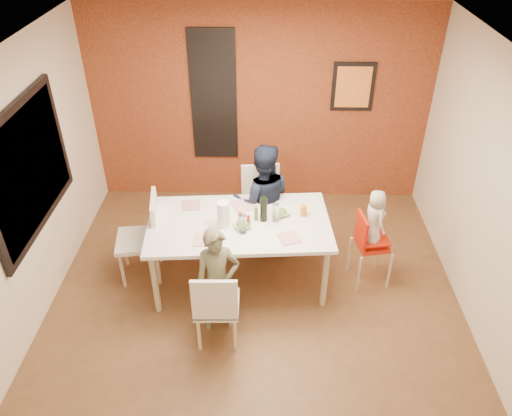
{
  "coord_description": "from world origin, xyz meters",
  "views": [
    {
      "loc": [
        0.1,
        -3.97,
        3.97
      ],
      "look_at": [
        0.0,
        0.3,
        1.05
      ],
      "focal_mm": 35.0,
      "sensor_mm": 36.0,
      "label": 1
    }
  ],
  "objects_px": {
    "child_near": "(218,281)",
    "chair_left": "(146,233)",
    "chair_near": "(216,305)",
    "wine_bottle": "(264,209)",
    "paper_towel_roll": "(223,214)",
    "dining_table": "(239,227)",
    "high_chair": "(369,242)",
    "toddler": "(374,218)",
    "child_far": "(262,201)",
    "chair_far": "(261,201)"
  },
  "relations": [
    {
      "from": "child_far",
      "to": "paper_towel_roll",
      "type": "relative_size",
      "value": 4.97
    },
    {
      "from": "dining_table",
      "to": "toddler",
      "type": "height_order",
      "value": "toddler"
    },
    {
      "from": "dining_table",
      "to": "child_near",
      "type": "distance_m",
      "value": 0.73
    },
    {
      "from": "dining_table",
      "to": "child_near",
      "type": "relative_size",
      "value": 1.68
    },
    {
      "from": "toddler",
      "to": "wine_bottle",
      "type": "height_order",
      "value": "toddler"
    },
    {
      "from": "chair_far",
      "to": "paper_towel_roll",
      "type": "height_order",
      "value": "paper_towel_roll"
    },
    {
      "from": "chair_far",
      "to": "child_far",
      "type": "distance_m",
      "value": 0.3
    },
    {
      "from": "chair_near",
      "to": "dining_table",
      "type": "bearing_deg",
      "value": -102.09
    },
    {
      "from": "chair_far",
      "to": "child_near",
      "type": "bearing_deg",
      "value": -113.58
    },
    {
      "from": "chair_far",
      "to": "child_far",
      "type": "relative_size",
      "value": 0.69
    },
    {
      "from": "dining_table",
      "to": "wine_bottle",
      "type": "distance_m",
      "value": 0.34
    },
    {
      "from": "high_chair",
      "to": "child_far",
      "type": "xyz_separation_m",
      "value": [
        -1.19,
        0.52,
        0.18
      ]
    },
    {
      "from": "child_near",
      "to": "wine_bottle",
      "type": "xyz_separation_m",
      "value": [
        0.44,
        0.74,
        0.36
      ]
    },
    {
      "from": "chair_left",
      "to": "child_far",
      "type": "bearing_deg",
      "value": 101.13
    },
    {
      "from": "chair_far",
      "to": "toddler",
      "type": "bearing_deg",
      "value": -40.29
    },
    {
      "from": "child_far",
      "to": "chair_near",
      "type": "bearing_deg",
      "value": 69.11
    },
    {
      "from": "chair_far",
      "to": "paper_towel_roll",
      "type": "xyz_separation_m",
      "value": [
        -0.39,
        -0.86,
        0.4
      ]
    },
    {
      "from": "chair_far",
      "to": "wine_bottle",
      "type": "relative_size",
      "value": 3.51
    },
    {
      "from": "child_far",
      "to": "paper_towel_roll",
      "type": "height_order",
      "value": "child_far"
    },
    {
      "from": "chair_left",
      "to": "wine_bottle",
      "type": "xyz_separation_m",
      "value": [
        1.32,
        -0.04,
        0.38
      ]
    },
    {
      "from": "high_chair",
      "to": "dining_table",
      "type": "bearing_deg",
      "value": 81.17
    },
    {
      "from": "wine_bottle",
      "to": "chair_left",
      "type": "bearing_deg",
      "value": 178.27
    },
    {
      "from": "child_near",
      "to": "toddler",
      "type": "distance_m",
      "value": 1.81
    },
    {
      "from": "child_near",
      "to": "paper_towel_roll",
      "type": "bearing_deg",
      "value": 75.3
    },
    {
      "from": "chair_far",
      "to": "chair_left",
      "type": "height_order",
      "value": "chair_left"
    },
    {
      "from": "wine_bottle",
      "to": "paper_towel_roll",
      "type": "bearing_deg",
      "value": -165.88
    },
    {
      "from": "chair_left",
      "to": "toddler",
      "type": "relative_size",
      "value": 1.57
    },
    {
      "from": "chair_far",
      "to": "high_chair",
      "type": "relative_size",
      "value": 1.11
    },
    {
      "from": "chair_left",
      "to": "high_chair",
      "type": "relative_size",
      "value": 1.15
    },
    {
      "from": "chair_far",
      "to": "toddler",
      "type": "distance_m",
      "value": 1.47
    },
    {
      "from": "child_far",
      "to": "toddler",
      "type": "relative_size",
      "value": 2.18
    },
    {
      "from": "chair_near",
      "to": "chair_left",
      "type": "distance_m",
      "value": 1.35
    },
    {
      "from": "high_chair",
      "to": "paper_towel_roll",
      "type": "relative_size",
      "value": 3.11
    },
    {
      "from": "paper_towel_roll",
      "to": "chair_near",
      "type": "bearing_deg",
      "value": -91.07
    },
    {
      "from": "high_chair",
      "to": "toddler",
      "type": "bearing_deg",
      "value": -81.41
    },
    {
      "from": "child_near",
      "to": "child_far",
      "type": "height_order",
      "value": "child_far"
    },
    {
      "from": "high_chair",
      "to": "toddler",
      "type": "height_order",
      "value": "toddler"
    },
    {
      "from": "chair_left",
      "to": "high_chair",
      "type": "height_order",
      "value": "chair_left"
    },
    {
      "from": "child_near",
      "to": "toddler",
      "type": "relative_size",
      "value": 1.81
    },
    {
      "from": "chair_near",
      "to": "child_far",
      "type": "distance_m",
      "value": 1.56
    },
    {
      "from": "chair_near",
      "to": "chair_left",
      "type": "relative_size",
      "value": 0.89
    },
    {
      "from": "dining_table",
      "to": "chair_far",
      "type": "relative_size",
      "value": 2.01
    },
    {
      "from": "child_near",
      "to": "chair_left",
      "type": "bearing_deg",
      "value": 125.41
    },
    {
      "from": "high_chair",
      "to": "paper_towel_roll",
      "type": "xyz_separation_m",
      "value": [
        -1.59,
        -0.09,
        0.42
      ]
    },
    {
      "from": "wine_bottle",
      "to": "paper_towel_roll",
      "type": "distance_m",
      "value": 0.44
    },
    {
      "from": "toddler",
      "to": "high_chair",
      "type": "bearing_deg",
      "value": 87.55
    },
    {
      "from": "chair_left",
      "to": "toddler",
      "type": "xyz_separation_m",
      "value": [
        2.51,
        -0.05,
        0.29
      ]
    },
    {
      "from": "wine_bottle",
      "to": "paper_towel_roll",
      "type": "height_order",
      "value": "paper_towel_roll"
    },
    {
      "from": "child_far",
      "to": "chair_left",
      "type": "bearing_deg",
      "value": 14.66
    },
    {
      "from": "chair_near",
      "to": "chair_left",
      "type": "xyz_separation_m",
      "value": [
        -0.88,
        1.02,
        0.07
      ]
    }
  ]
}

